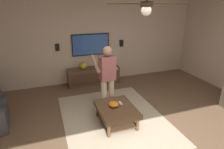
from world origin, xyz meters
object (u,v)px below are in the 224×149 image
at_px(wall_speaker_left, 121,43).
at_px(tv, 91,45).
at_px(person_standing, 107,75).
at_px(bowl, 114,104).
at_px(wall_speaker_right, 57,47).
at_px(ceiling_fan, 146,6).
at_px(media_console, 94,76).
at_px(vase_round, 84,65).
at_px(remote_white, 120,103).
at_px(coffee_table, 116,111).

bearing_deg(wall_speaker_left, tv, 90.70).
relative_size(person_standing, bowl, 7.33).
distance_m(wall_speaker_right, ceiling_fan, 3.77).
bearing_deg(media_console, wall_speaker_right, -103.47).
relative_size(person_standing, vase_round, 7.45).
bearing_deg(wall_speaker_left, ceiling_fan, 163.87).
xyz_separation_m(wall_speaker_left, wall_speaker_right, (0.00, 2.14, 0.01)).
xyz_separation_m(person_standing, wall_speaker_right, (2.03, 0.96, 0.32)).
bearing_deg(vase_round, media_console, -92.92).
height_order(bowl, wall_speaker_left, wall_speaker_left).
distance_m(vase_round, ceiling_fan, 3.66).
distance_m(bowl, wall_speaker_left, 2.97).
relative_size(bowl, wall_speaker_left, 1.02).
xyz_separation_m(bowl, wall_speaker_right, (2.59, 0.92, 0.81)).
relative_size(tv, bowl, 5.53).
xyz_separation_m(remote_white, vase_round, (2.29, 0.37, 0.25)).
bearing_deg(bowl, person_standing, -3.62).
height_order(bowl, ceiling_fan, ceiling_fan).
height_order(coffee_table, tv, tv).
xyz_separation_m(media_console, bowl, (-2.34, 0.14, 0.18)).
height_order(person_standing, wall_speaker_left, person_standing).
bearing_deg(ceiling_fan, coffee_table, 16.48).
height_order(remote_white, ceiling_fan, ceiling_fan).
bearing_deg(bowl, coffee_table, -145.82).
relative_size(bowl, wall_speaker_right, 1.02).
relative_size(remote_white, vase_round, 0.68).
bearing_deg(wall_speaker_left, wall_speaker_right, 90.00).
height_order(media_console, wall_speaker_right, wall_speaker_right).
xyz_separation_m(person_standing, ceiling_fan, (-1.32, -0.21, 1.59)).
bearing_deg(tv, bowl, -3.00).
xyz_separation_m(vase_round, wall_speaker_right, (0.24, 0.74, 0.60)).
distance_m(coffee_table, vase_round, 2.46).
bearing_deg(remote_white, coffee_table, -48.08).
relative_size(person_standing, wall_speaker_left, 7.45).
relative_size(media_console, remote_white, 11.33).
bearing_deg(bowl, wall_speaker_right, 19.62).
bearing_deg(media_console, ceiling_fan, 2.10).
xyz_separation_m(media_console, wall_speaker_left, (0.25, -1.08, 0.97)).
relative_size(bowl, ceiling_fan, 0.19).
distance_m(person_standing, wall_speaker_right, 2.27).
bearing_deg(wall_speaker_right, coffee_table, -159.99).
xyz_separation_m(bowl, wall_speaker_left, (2.59, -1.22, 0.79)).
xyz_separation_m(tv, ceiling_fan, (-3.34, -0.11, 1.25)).
bearing_deg(vase_round, wall_speaker_right, 72.22).
bearing_deg(coffee_table, vase_round, 5.35).
relative_size(coffee_table, tv, 0.81).
xyz_separation_m(tv, vase_round, (-0.22, 0.32, -0.62)).
distance_m(coffee_table, wall_speaker_right, 2.99).
xyz_separation_m(coffee_table, tv, (2.64, -0.09, 0.98)).
bearing_deg(person_standing, vase_round, 0.47).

